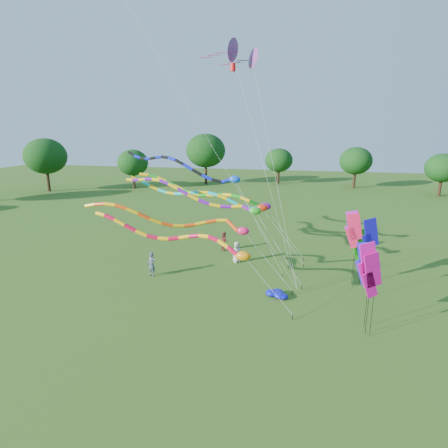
% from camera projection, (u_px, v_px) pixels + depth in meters
% --- Properties ---
extents(ground, '(160.00, 160.00, 0.00)m').
position_uv_depth(ground, '(251.00, 319.00, 21.63)').
color(ground, '#2D5B18').
rests_on(ground, ground).
extents(tree_ring, '(116.64, 117.41, 9.73)m').
position_uv_depth(tree_ring, '(158.00, 216.00, 22.84)').
color(tree_ring, '#382314').
rests_on(tree_ring, ground).
extents(tube_kite_red, '(12.59, 1.63, 6.02)m').
position_uv_depth(tube_kite_red, '(189.00, 240.00, 22.83)').
color(tube_kite_red, black).
rests_on(tube_kite_red, ground).
extents(tube_kite_orange, '(13.09, 2.34, 6.69)m').
position_uv_depth(tube_kite_orange, '(185.00, 221.00, 24.03)').
color(tube_kite_orange, black).
rests_on(tube_kite_orange, ground).
extents(tube_kite_purple, '(14.60, 4.63, 7.55)m').
position_uv_depth(tube_kite_purple, '(200.00, 196.00, 27.83)').
color(tube_kite_purple, black).
rests_on(tube_kite_purple, ground).
extents(tube_kite_blue, '(14.66, 6.31, 9.17)m').
position_uv_depth(tube_kite_blue, '(188.00, 168.00, 30.40)').
color(tube_kite_blue, black).
rests_on(tube_kite_blue, ground).
extents(tube_kite_cyan, '(14.43, 1.50, 7.25)m').
position_uv_depth(tube_kite_cyan, '(211.00, 198.00, 30.08)').
color(tube_kite_cyan, black).
rests_on(tube_kite_cyan, ground).
extents(tube_kite_green, '(14.84, 2.31, 7.31)m').
position_uv_depth(tube_kite_green, '(216.00, 195.00, 32.32)').
color(tube_kite_green, black).
rests_on(tube_kite_green, ground).
extents(delta_kite_high_a, '(7.41, 3.96, 16.87)m').
position_uv_depth(delta_kite_high_a, '(232.00, 50.00, 24.91)').
color(delta_kite_high_a, black).
rests_on(delta_kite_high_a, ground).
extents(delta_kite_high_c, '(6.12, 4.56, 16.27)m').
position_uv_depth(delta_kite_high_c, '(252.00, 58.00, 25.28)').
color(delta_kite_high_c, black).
rests_on(delta_kite_high_c, ground).
extents(banner_pole_magenta_a, '(1.12, 0.48, 5.20)m').
position_uv_depth(banner_pole_magenta_a, '(368.00, 265.00, 19.06)').
color(banner_pole_magenta_a, black).
rests_on(banner_pole_magenta_a, ground).
extents(banner_pole_red, '(1.16, 0.11, 5.26)m').
position_uv_depth(banner_pole_red, '(354.00, 231.00, 25.17)').
color(banner_pole_red, black).
rests_on(banner_pole_red, ground).
extents(banner_pole_green, '(1.11, 0.50, 4.03)m').
position_uv_depth(banner_pole_green, '(360.00, 247.00, 25.82)').
color(banner_pole_green, black).
rests_on(banner_pole_green, ground).
extents(banner_pole_blue_b, '(1.13, 0.45, 5.32)m').
position_uv_depth(banner_pole_blue_b, '(370.00, 237.00, 23.52)').
color(banner_pole_blue_b, black).
rests_on(banner_pole_blue_b, ground).
extents(banner_pole_blue_a, '(1.11, 0.51, 4.92)m').
position_uv_depth(banner_pole_blue_a, '(366.00, 264.00, 20.02)').
color(banner_pole_blue_a, black).
rests_on(banner_pole_blue_a, ground).
extents(banner_pole_magenta_b, '(1.09, 0.56, 4.73)m').
position_uv_depth(banner_pole_magenta_b, '(372.00, 276.00, 18.94)').
color(banner_pole_magenta_b, black).
rests_on(banner_pole_magenta_b, ground).
extents(banner_pole_violet, '(1.16, 0.17, 5.36)m').
position_uv_depth(banner_pole_violet, '(353.00, 228.00, 25.52)').
color(banner_pole_violet, black).
rests_on(banner_pole_violet, ground).
extents(blue_nylon_heap, '(1.19, 0.95, 0.44)m').
position_uv_depth(blue_nylon_heap, '(280.00, 293.00, 24.52)').
color(blue_nylon_heap, '#0D15B5').
rests_on(blue_nylon_heap, ground).
extents(person_a, '(1.00, 0.98, 1.74)m').
position_uv_depth(person_a, '(237.00, 252.00, 30.60)').
color(person_a, beige).
rests_on(person_a, ground).
extents(person_b, '(0.79, 0.66, 1.84)m').
position_uv_depth(person_b, '(152.00, 264.00, 27.70)').
color(person_b, '#465063').
rests_on(person_b, ground).
extents(person_c, '(0.99, 1.04, 1.69)m').
position_uv_depth(person_c, '(224.00, 241.00, 33.68)').
color(person_c, maroon).
rests_on(person_c, ground).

